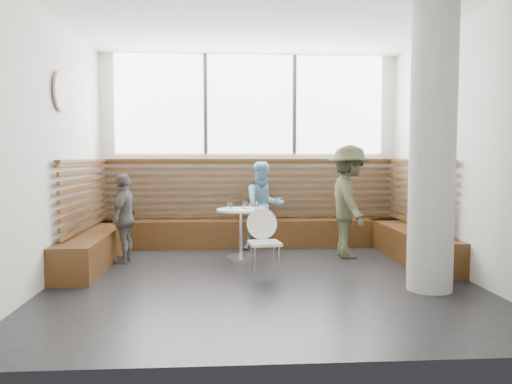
{
  "coord_description": "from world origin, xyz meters",
  "views": [
    {
      "loc": [
        -0.46,
        -5.98,
        1.5
      ],
      "look_at": [
        0.0,
        1.0,
        1.0
      ],
      "focal_mm": 35.0,
      "sensor_mm": 36.0,
      "label": 1
    }
  ],
  "objects": [
    {
      "name": "adult_man",
      "position": [
        1.4,
        1.27,
        0.83
      ],
      "size": [
        0.62,
        1.08,
        1.67
      ],
      "primitive_type": "imported",
      "rotation": [
        0.0,
        0.0,
        1.57
      ],
      "color": "#3C3F2A",
      "rests_on": "ground"
    },
    {
      "name": "wall_art",
      "position": [
        -2.46,
        0.4,
        2.3
      ],
      "size": [
        0.03,
        0.5,
        0.5
      ],
      "primitive_type": "cylinder",
      "rotation": [
        0.0,
        1.57,
        0.0
      ],
      "color": "white",
      "rests_on": "room"
    },
    {
      "name": "glass_mid",
      "position": [
        -0.15,
        1.28,
        0.79
      ],
      "size": [
        0.07,
        0.07,
        0.12
      ],
      "primitive_type": "cylinder",
      "color": "white",
      "rests_on": "cafe_table"
    },
    {
      "name": "menu_card",
      "position": [
        -0.13,
        1.16,
        0.73
      ],
      "size": [
        0.26,
        0.22,
        0.0
      ],
      "primitive_type": "cube",
      "rotation": [
        0.0,
        0.0,
        0.39
      ],
      "color": "#A5C64C",
      "rests_on": "cafe_table"
    },
    {
      "name": "plate_near",
      "position": [
        -0.35,
        1.39,
        0.74
      ],
      "size": [
        0.19,
        0.19,
        0.01
      ],
      "primitive_type": "cylinder",
      "color": "white",
      "rests_on": "cafe_table"
    },
    {
      "name": "room",
      "position": [
        0.0,
        0.0,
        1.6
      ],
      "size": [
        5.0,
        5.0,
        3.2
      ],
      "color": "silver",
      "rests_on": "ground"
    },
    {
      "name": "glass_left",
      "position": [
        -0.37,
        1.18,
        0.78
      ],
      "size": [
        0.07,
        0.07,
        0.11
      ],
      "primitive_type": "cylinder",
      "color": "white",
      "rests_on": "cafe_table"
    },
    {
      "name": "child_back",
      "position": [
        0.19,
        1.97,
        0.71
      ],
      "size": [
        0.81,
        0.71,
        1.42
      ],
      "primitive_type": "imported",
      "rotation": [
        0.0,
        0.0,
        0.29
      ],
      "color": "#6D9FBE",
      "rests_on": "ground"
    },
    {
      "name": "glass_right",
      "position": [
        0.03,
        1.33,
        0.79
      ],
      "size": [
        0.08,
        0.08,
        0.12
      ],
      "primitive_type": "cylinder",
      "color": "white",
      "rests_on": "cafe_table"
    },
    {
      "name": "concrete_column",
      "position": [
        1.85,
        -0.6,
        1.6
      ],
      "size": [
        0.5,
        0.5,
        3.2
      ],
      "primitive_type": "cylinder",
      "color": "gray",
      "rests_on": "ground"
    },
    {
      "name": "cafe_chair",
      "position": [
        0.06,
        0.28,
        0.48
      ],
      "size": [
        0.4,
        0.39,
        0.83
      ],
      "rotation": [
        0.0,
        0.0,
        0.14
      ],
      "color": "white",
      "rests_on": "ground"
    },
    {
      "name": "child_left",
      "position": [
        -1.86,
        1.15,
        0.63
      ],
      "size": [
        0.42,
        0.78,
        1.26
      ],
      "primitive_type": "imported",
      "rotation": [
        0.0,
        0.0,
        -1.73
      ],
      "color": "#5E5B56",
      "rests_on": "ground"
    },
    {
      "name": "cafe_table",
      "position": [
        -0.21,
        1.29,
        0.52
      ],
      "size": [
        0.71,
        0.71,
        0.73
      ],
      "color": "silver",
      "rests_on": "ground"
    },
    {
      "name": "plate_far",
      "position": [
        -0.14,
        1.41,
        0.74
      ],
      "size": [
        0.19,
        0.19,
        0.01
      ],
      "primitive_type": "cylinder",
      "color": "white",
      "rests_on": "cafe_table"
    },
    {
      "name": "booth",
      "position": [
        0.0,
        1.77,
        0.41
      ],
      "size": [
        5.0,
        2.5,
        1.44
      ],
      "color": "#3F250F",
      "rests_on": "ground"
    }
  ]
}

